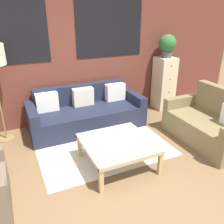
{
  "coord_description": "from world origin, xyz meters",
  "views": [
    {
      "loc": [
        -1.07,
        -2.08,
        2.13
      ],
      "look_at": [
        0.46,
        1.23,
        0.55
      ],
      "focal_mm": 38.0,
      "sensor_mm": 36.0,
      "label": 1
    }
  ],
  "objects_px": {
    "settee_vintage": "(209,125)",
    "coffee_table": "(118,145)",
    "potted_plant": "(167,45)",
    "couch_dark": "(86,113)",
    "drawer_cabinet": "(164,83)"
  },
  "relations": [
    {
      "from": "coffee_table",
      "to": "potted_plant",
      "type": "height_order",
      "value": "potted_plant"
    },
    {
      "from": "couch_dark",
      "to": "coffee_table",
      "type": "relative_size",
      "value": 2.26
    },
    {
      "from": "coffee_table",
      "to": "potted_plant",
      "type": "distance_m",
      "value": 2.75
    },
    {
      "from": "couch_dark",
      "to": "settee_vintage",
      "type": "distance_m",
      "value": 2.25
    },
    {
      "from": "settee_vintage",
      "to": "drawer_cabinet",
      "type": "xyz_separation_m",
      "value": [
        0.21,
        1.63,
        0.27
      ]
    },
    {
      "from": "coffee_table",
      "to": "couch_dark",
      "type": "bearing_deg",
      "value": 89.91
    },
    {
      "from": "drawer_cabinet",
      "to": "coffee_table",
      "type": "bearing_deg",
      "value": -140.69
    },
    {
      "from": "settee_vintage",
      "to": "coffee_table",
      "type": "relative_size",
      "value": 1.5
    },
    {
      "from": "coffee_table",
      "to": "potted_plant",
      "type": "bearing_deg",
      "value": 39.31
    },
    {
      "from": "drawer_cabinet",
      "to": "couch_dark",
      "type": "bearing_deg",
      "value": -174.17
    },
    {
      "from": "couch_dark",
      "to": "drawer_cabinet",
      "type": "height_order",
      "value": "drawer_cabinet"
    },
    {
      "from": "settee_vintage",
      "to": "couch_dark",
      "type": "bearing_deg",
      "value": 140.55
    },
    {
      "from": "settee_vintage",
      "to": "potted_plant",
      "type": "xyz_separation_m",
      "value": [
        0.21,
        1.63,
        1.13
      ]
    },
    {
      "from": "settee_vintage",
      "to": "potted_plant",
      "type": "height_order",
      "value": "potted_plant"
    },
    {
      "from": "settee_vintage",
      "to": "coffee_table",
      "type": "xyz_separation_m",
      "value": [
        -1.74,
        0.03,
        0.03
      ]
    }
  ]
}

